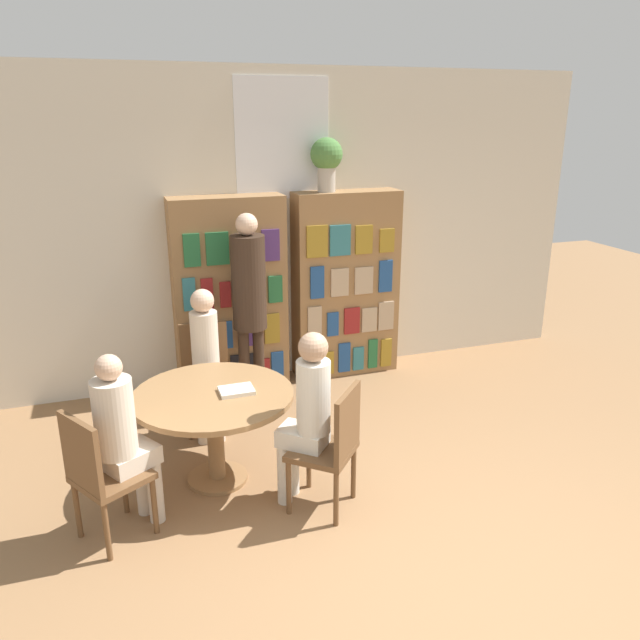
# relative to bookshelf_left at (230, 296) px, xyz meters

# --- Properties ---
(ground_plane) EXTENTS (16.00, 16.00, 0.00)m
(ground_plane) POSITION_rel_bookshelf_left_xyz_m (0.59, -3.11, -0.93)
(ground_plane) COLOR olive
(wall_back) EXTENTS (6.40, 0.07, 3.00)m
(wall_back) POSITION_rel_bookshelf_left_xyz_m (0.59, 0.19, 0.58)
(wall_back) COLOR beige
(wall_back) RESTS_ON ground_plane
(bookshelf_left) EXTENTS (1.06, 0.34, 1.87)m
(bookshelf_left) POSITION_rel_bookshelf_left_xyz_m (0.00, 0.00, 0.00)
(bookshelf_left) COLOR olive
(bookshelf_left) RESTS_ON ground_plane
(bookshelf_right) EXTENTS (1.06, 0.34, 1.87)m
(bookshelf_right) POSITION_rel_bookshelf_left_xyz_m (1.18, 0.00, 0.00)
(bookshelf_right) COLOR olive
(bookshelf_right) RESTS_ON ground_plane
(flower_vase) EXTENTS (0.30, 0.30, 0.50)m
(flower_vase) POSITION_rel_bookshelf_left_xyz_m (0.97, 0.01, 1.24)
(flower_vase) COLOR #B7AD9E
(flower_vase) RESTS_ON bookshelf_right
(reading_table) EXTENTS (1.14, 1.14, 0.70)m
(reading_table) POSITION_rel_bookshelf_left_xyz_m (-0.46, -1.62, -0.35)
(reading_table) COLOR olive
(reading_table) RESTS_ON ground_plane
(chair_near_camera) EXTENTS (0.55, 0.55, 0.89)m
(chair_near_camera) POSITION_rel_bookshelf_left_xyz_m (-1.24, -2.09, -0.43)
(chair_near_camera) COLOR brown
(chair_near_camera) RESTS_ON ground_plane
(chair_left_side) EXTENTS (0.44, 0.44, 0.89)m
(chair_left_side) POSITION_rel_bookshelf_left_xyz_m (-0.37, -0.71, -0.43)
(chair_left_side) COLOR brown
(chair_left_side) RESTS_ON ground_plane
(chair_far_side) EXTENTS (0.56, 0.56, 0.89)m
(chair_far_side) POSITION_rel_bookshelf_left_xyz_m (0.23, -2.22, -0.43)
(chair_far_side) COLOR brown
(chair_far_side) RESTS_ON ground_plane
(seated_reader_left) EXTENTS (0.25, 0.36, 1.25)m
(seated_reader_left) POSITION_rel_bookshelf_left_xyz_m (-0.39, -0.90, -0.23)
(seated_reader_left) COLOR beige
(seated_reader_left) RESTS_ON ground_plane
(seated_reader_right) EXTENTS (0.39, 0.38, 1.26)m
(seated_reader_right) POSITION_rel_bookshelf_left_xyz_m (0.09, -2.10, -0.22)
(seated_reader_right) COLOR silver
(seated_reader_right) RESTS_ON ground_plane
(seated_reader_back) EXTENTS (0.40, 0.38, 1.23)m
(seated_reader_back) POSITION_rel_bookshelf_left_xyz_m (-1.08, -1.99, -0.24)
(seated_reader_back) COLOR beige
(seated_reader_back) RESTS_ON ground_plane
(librarian_standing) EXTENTS (0.30, 0.57, 1.78)m
(librarian_standing) POSITION_rel_bookshelf_left_xyz_m (0.08, -0.50, 0.16)
(librarian_standing) COLOR #332319
(librarian_standing) RESTS_ON ground_plane
(open_book_on_table) EXTENTS (0.24, 0.18, 0.03)m
(open_book_on_table) POSITION_rel_bookshelf_left_xyz_m (-0.29, -1.67, -0.21)
(open_book_on_table) COLOR silver
(open_book_on_table) RESTS_ON reading_table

